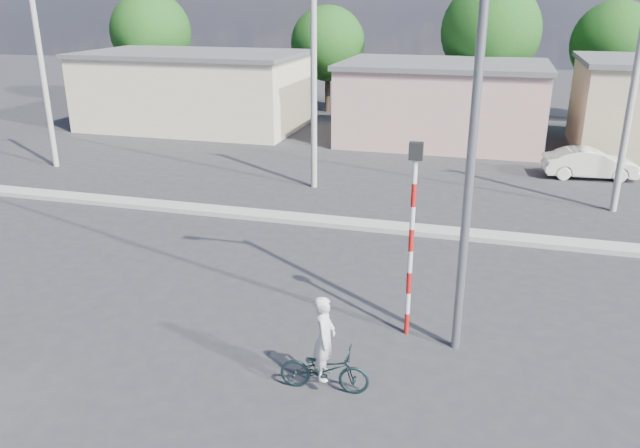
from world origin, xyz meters
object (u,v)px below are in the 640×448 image
(traffic_pole, at_px, (412,225))
(streetlight, at_px, (466,117))
(bicycle, at_px, (324,369))
(car_cream, at_px, (590,163))
(cyclist, at_px, (324,352))

(traffic_pole, xyz_separation_m, streetlight, (0.94, -0.30, 2.37))
(bicycle, xyz_separation_m, car_cream, (6.68, 17.44, 0.16))
(cyclist, distance_m, streetlight, 5.17)
(bicycle, height_order, cyclist, cyclist)
(cyclist, bearing_deg, car_cream, -25.07)
(streetlight, bearing_deg, cyclist, -133.57)
(car_cream, distance_m, streetlight, 16.43)
(cyclist, bearing_deg, traffic_pole, -29.43)
(traffic_pole, height_order, streetlight, streetlight)
(bicycle, bearing_deg, cyclist, -0.00)
(car_cream, distance_m, traffic_pole, 15.98)
(car_cream, bearing_deg, bicycle, 151.83)
(car_cream, relative_size, traffic_pole, 0.86)
(cyclist, height_order, car_cream, cyclist)
(streetlight, bearing_deg, traffic_pole, 162.27)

